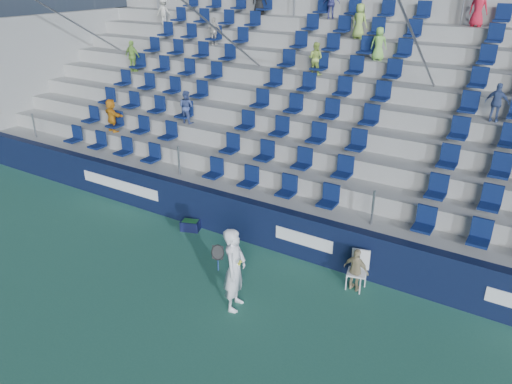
# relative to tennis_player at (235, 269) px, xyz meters

# --- Properties ---
(ground) EXTENTS (70.00, 70.00, 0.00)m
(ground) POSITION_rel_tennis_player_xyz_m (-1.09, -0.49, -0.97)
(ground) COLOR #307058
(ground) RESTS_ON ground
(sponsor_wall) EXTENTS (24.00, 0.32, 1.20)m
(sponsor_wall) POSITION_rel_tennis_player_xyz_m (-1.09, 2.66, -0.37)
(sponsor_wall) COLOR black
(sponsor_wall) RESTS_ON ground
(grandstand) EXTENTS (24.00, 8.17, 6.63)m
(grandstand) POSITION_rel_tennis_player_xyz_m (-1.10, 7.75, 1.16)
(grandstand) COLOR gray
(grandstand) RESTS_ON ground
(tennis_player) EXTENTS (0.72, 0.81, 1.95)m
(tennis_player) POSITION_rel_tennis_player_xyz_m (0.00, 0.00, 0.00)
(tennis_player) COLOR white
(tennis_player) RESTS_ON ground
(line_judge_chair) EXTENTS (0.51, 0.52, 0.96)m
(line_judge_chair) POSITION_rel_tennis_player_xyz_m (2.01, 2.16, -0.43)
(line_judge_chair) COLOR white
(line_judge_chair) RESTS_ON ground
(line_judge) EXTENTS (0.66, 0.34, 1.08)m
(line_judge) POSITION_rel_tennis_player_xyz_m (2.01, 2.01, -0.44)
(line_judge) COLOR tan
(line_judge) RESTS_ON ground
(ball_bin) EXTENTS (0.62, 0.51, 0.30)m
(ball_bin) POSITION_rel_tennis_player_xyz_m (-3.07, 2.26, -0.81)
(ball_bin) COLOR #0F1338
(ball_bin) RESTS_ON ground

